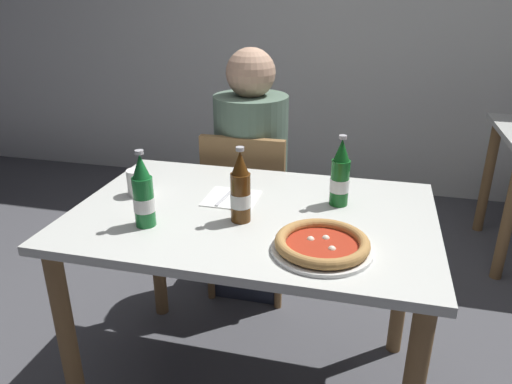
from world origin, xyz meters
The scene contains 11 objects.
ground_plane centered at (0.00, 0.00, 0.00)m, with size 8.00×8.00×0.00m, color #4C4C51.
back_wall_tiled centered at (0.00, 2.20, 1.30)m, with size 7.00×0.10×2.60m, color white.
dining_table_main centered at (0.00, 0.00, 0.64)m, with size 1.20×0.80×0.75m.
chair_behind_table centered at (-0.18, 0.61, 0.48)m, with size 0.40×0.40×0.85m.
diner_seated centered at (-0.18, 0.66, 0.58)m, with size 0.34×0.34×1.21m.
pizza_margherita_near centered at (0.26, -0.21, 0.77)m, with size 0.29×0.29×0.04m.
beer_bottle_left centered at (0.27, 0.13, 0.85)m, with size 0.07×0.07×0.25m.
beer_bottle_center centered at (-0.02, -0.07, 0.85)m, with size 0.07×0.07×0.25m.
beer_bottle_right centered at (-0.30, -0.18, 0.85)m, with size 0.07×0.07×0.25m.
napkin_with_cutlery centered at (-0.10, 0.08, 0.75)m, with size 0.18×0.19×0.01m.
paper_cup centered at (-0.44, 0.04, 0.80)m, with size 0.07×0.07×0.10m, color white.
Camera 1 is at (0.37, -1.42, 1.44)m, focal length 33.84 mm.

